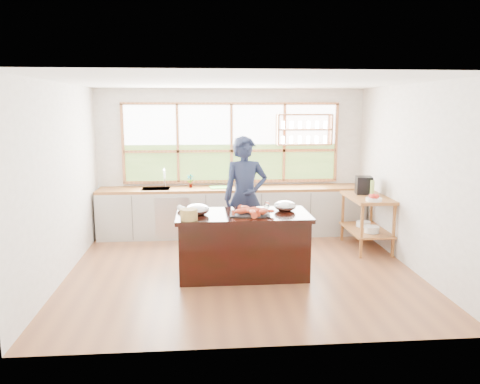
{
  "coord_description": "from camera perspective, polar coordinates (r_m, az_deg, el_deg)",
  "views": [
    {
      "loc": [
        -0.57,
        -6.54,
        2.36
      ],
      "look_at": [
        -0.01,
        0.15,
        1.14
      ],
      "focal_mm": 35.0,
      "sensor_mm": 36.0,
      "label": 1
    }
  ],
  "objects": [
    {
      "name": "cook",
      "position": [
        7.32,
        0.64,
        -0.71
      ],
      "size": [
        0.73,
        0.51,
        1.92
      ],
      "primitive_type": "imported",
      "rotation": [
        0.0,
        0.0,
        0.07
      ],
      "color": "#1A223D",
      "rests_on": "ground_plane"
    },
    {
      "name": "potted_plant",
      "position": [
        8.64,
        -6.08,
        1.37
      ],
      "size": [
        0.15,
        0.11,
        0.25
      ],
      "primitive_type": "imported",
      "rotation": [
        0.0,
        0.0,
        -0.2
      ],
      "color": "slate",
      "rests_on": "back_counter"
    },
    {
      "name": "mixing_bowl_left",
      "position": [
        6.47,
        -5.22,
        -2.15
      ],
      "size": [
        0.33,
        0.33,
        0.16
      ],
      "primitive_type": "ellipsoid",
      "color": "#B4B6BB",
      "rests_on": "island"
    },
    {
      "name": "wine_glass",
      "position": [
        6.26,
        3.3,
        -1.69
      ],
      "size": [
        0.08,
        0.08,
        0.22
      ],
      "color": "white",
      "rests_on": "island"
    },
    {
      "name": "espresso_machine",
      "position": [
        8.25,
        14.85,
        0.81
      ],
      "size": [
        0.3,
        0.32,
        0.3
      ],
      "primitive_type": "cube",
      "rotation": [
        0.0,
        0.0,
        -0.16
      ],
      "color": "black",
      "rests_on": "right_shelf_unit"
    },
    {
      "name": "island",
      "position": [
        6.64,
        0.36,
        -6.38
      ],
      "size": [
        1.85,
        0.9,
        0.9
      ],
      "color": "black",
      "rests_on": "ground_plane"
    },
    {
      "name": "parchment_roll",
      "position": [
        6.63,
        -6.86,
        -2.15
      ],
      "size": [
        0.2,
        0.3,
        0.08
      ],
      "primitive_type": "cylinder",
      "rotation": [
        1.57,
        0.0,
        0.46
      ],
      "color": "white",
      "rests_on": "island"
    },
    {
      "name": "slate_board",
      "position": [
        6.46,
        1.22,
        -2.69
      ],
      "size": [
        0.59,
        0.45,
        0.02
      ],
      "primitive_type": "cube",
      "rotation": [
        0.0,
        0.0,
        -0.1
      ],
      "color": "black",
      "rests_on": "island"
    },
    {
      "name": "room_shell",
      "position": [
        7.1,
        0.05,
        5.38
      ],
      "size": [
        5.02,
        4.52,
        2.71
      ],
      "color": "white",
      "rests_on": "ground_plane"
    },
    {
      "name": "wicker_basket",
      "position": [
        6.18,
        -6.25,
        -2.74
      ],
      "size": [
        0.23,
        0.23,
        0.15
      ],
      "primitive_type": "cylinder",
      "color": "tan",
      "rests_on": "island"
    },
    {
      "name": "lobster_pile",
      "position": [
        6.42,
        1.45,
        -2.32
      ],
      "size": [
        0.52,
        0.48,
        0.08
      ],
      "color": "red",
      "rests_on": "slate_board"
    },
    {
      "name": "wine_bottle",
      "position": [
        8.02,
        15.82,
        0.4
      ],
      "size": [
        0.09,
        0.09,
        0.27
      ],
      "primitive_type": "cylinder",
      "rotation": [
        0.0,
        0.0,
        -0.34
      ],
      "color": "#9DC558",
      "rests_on": "right_shelf_unit"
    },
    {
      "name": "right_shelf_unit",
      "position": [
        8.12,
        15.25,
        -2.56
      ],
      "size": [
        0.62,
        1.1,
        0.9
      ],
      "color": "#A96D2B",
      "rests_on": "ground_plane"
    },
    {
      "name": "mixing_bowl_right",
      "position": [
        6.73,
        5.51,
        -1.71
      ],
      "size": [
        0.31,
        0.31,
        0.15
      ],
      "primitive_type": "ellipsoid",
      "color": "#B4B6BB",
      "rests_on": "island"
    },
    {
      "name": "ground_plane",
      "position": [
        6.98,
        0.21,
        -9.48
      ],
      "size": [
        5.0,
        5.0,
        0.0
      ],
      "primitive_type": "plane",
      "color": "brown"
    },
    {
      "name": "cutting_board",
      "position": [
        8.61,
        -2.36,
        0.58
      ],
      "size": [
        0.44,
        0.35,
        0.01
      ],
      "primitive_type": "cube",
      "rotation": [
        0.0,
        0.0,
        0.14
      ],
      "color": "#54BA40",
      "rests_on": "back_counter"
    },
    {
      "name": "back_counter",
      "position": [
        8.71,
        -1.02,
        -2.34
      ],
      "size": [
        4.9,
        0.63,
        0.9
      ],
      "color": "#B8B7AE",
      "rests_on": "ground_plane"
    },
    {
      "name": "fruit_bowl",
      "position": [
        7.67,
        16.01,
        -0.75
      ],
      "size": [
        0.25,
        0.25,
        0.11
      ],
      "color": "white",
      "rests_on": "right_shelf_unit"
    }
  ]
}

